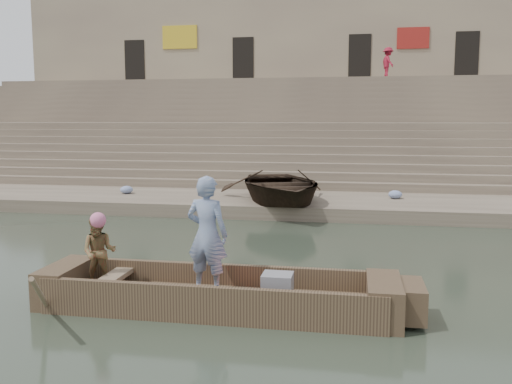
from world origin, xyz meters
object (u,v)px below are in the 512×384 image
(main_rowboat, at_px, (217,302))
(television, at_px, (277,286))
(rowing_man, at_px, (99,252))
(pedestrian, at_px, (388,62))
(standing_man, at_px, (207,234))
(beached_rowboat, at_px, (280,186))

(main_rowboat, relative_size, television, 10.87)
(rowing_man, xyz_separation_m, pedestrian, (5.75, 23.14, 5.21))
(standing_man, distance_m, pedestrian, 23.92)
(standing_man, bearing_deg, rowing_man, 11.64)
(pedestrian, bearing_deg, main_rowboat, 149.32)
(main_rowboat, height_order, beached_rowboat, beached_rowboat)
(television, xyz_separation_m, beached_rowboat, (-1.15, 8.87, 0.48))
(main_rowboat, distance_m, television, 1.00)
(television, relative_size, pedestrian, 0.28)
(standing_man, height_order, television, standing_man)
(standing_man, bearing_deg, main_rowboat, 146.51)
(main_rowboat, xyz_separation_m, pedestrian, (3.75, 23.26, 5.90))
(rowing_man, height_order, pedestrian, pedestrian)
(television, xyz_separation_m, pedestrian, (2.80, 23.26, 5.59))
(main_rowboat, bearing_deg, standing_man, 136.78)
(rowing_man, bearing_deg, pedestrian, 65.09)
(main_rowboat, bearing_deg, beached_rowboat, 91.32)
(television, bearing_deg, pedestrian, 83.13)
(main_rowboat, bearing_deg, television, 0.00)
(main_rowboat, relative_size, standing_man, 2.68)
(standing_man, relative_size, beached_rowboat, 0.39)
(main_rowboat, xyz_separation_m, television, (0.95, 0.00, 0.31))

